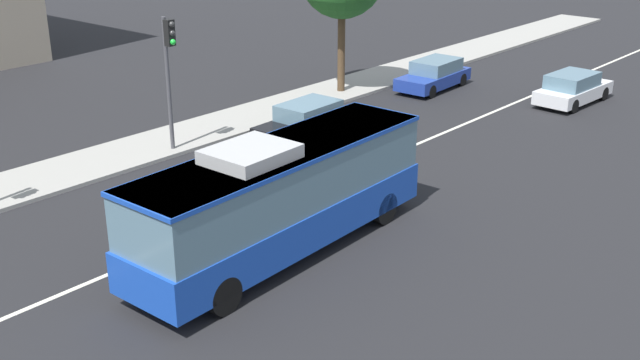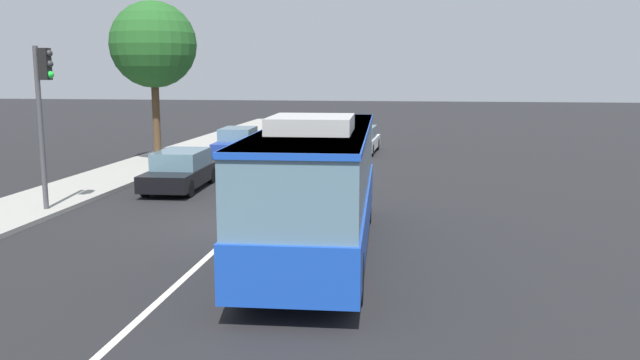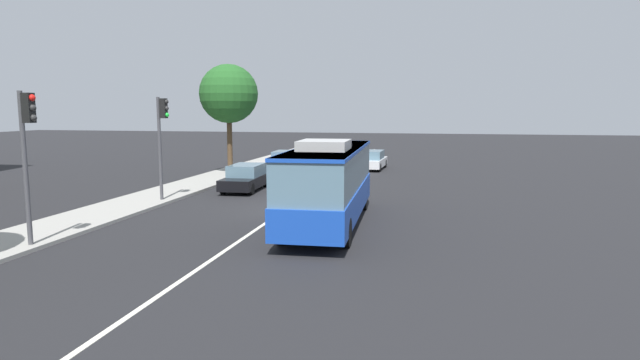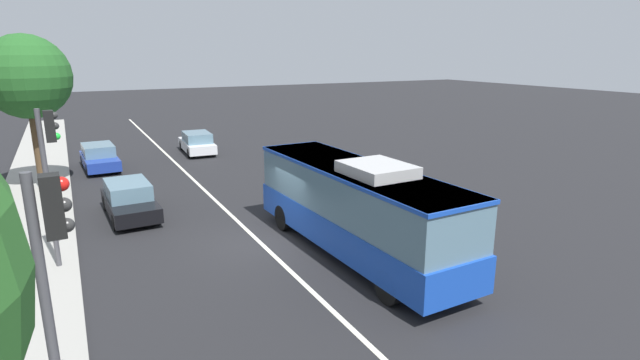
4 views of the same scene
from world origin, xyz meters
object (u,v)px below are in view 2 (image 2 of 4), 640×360
sedan_blue (237,142)px  traffic_light_near_corner (43,100)px  sedan_black (180,170)px  transit_bus (317,181)px  sedan_white (360,140)px  street_tree_kerbside_left (153,45)px

sedan_blue → traffic_light_near_corner: size_ratio=0.88×
sedan_black → transit_bus: bearing=36.6°
sedan_white → traffic_light_near_corner: traffic_light_near_corner is taller
traffic_light_near_corner → street_tree_kerbside_left: size_ratio=0.68×
transit_bus → sedan_black: (7.96, 6.40, -1.09)m
sedan_white → traffic_light_near_corner: size_ratio=0.88×
traffic_light_near_corner → sedan_white: bearing=61.0°
street_tree_kerbside_left → sedan_white: bearing=-58.1°
transit_bus → sedan_black: transit_bus is taller
sedan_black → traffic_light_near_corner: 6.02m
transit_bus → sedan_blue: (17.98, 6.90, -1.09)m
sedan_black → traffic_light_near_corner: size_ratio=0.88×
transit_bus → sedan_blue: bearing=18.7°
sedan_black → traffic_light_near_corner: traffic_light_near_corner is taller
sedan_white → traffic_light_near_corner: bearing=155.8°
transit_bus → sedan_white: (20.03, 0.55, -1.09)m
sedan_black → sedan_white: (12.07, -5.85, 0.00)m
traffic_light_near_corner → sedan_black: bearing=58.6°
street_tree_kerbside_left → sedan_blue: bearing=-38.2°
sedan_black → street_tree_kerbside_left: bearing=-153.6°
sedan_white → traffic_light_near_corner: (-16.71, 8.45, 2.84)m
transit_bus → sedan_blue: transit_bus is taller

